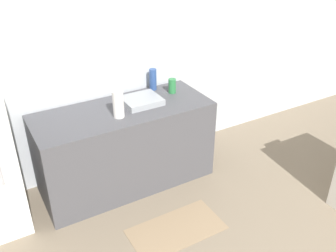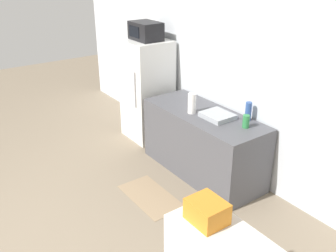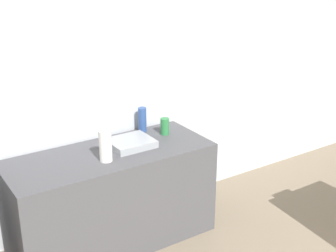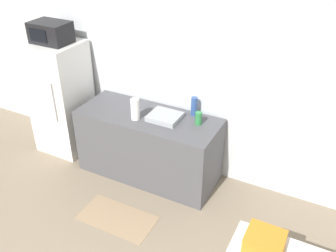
% 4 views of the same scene
% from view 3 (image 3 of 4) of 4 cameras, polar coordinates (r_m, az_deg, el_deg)
% --- Properties ---
extents(wall_back, '(8.00, 0.06, 2.60)m').
position_cam_3_polar(wall_back, '(4.22, -7.89, 4.60)').
color(wall_back, silver).
rests_on(wall_back, ground_plane).
extents(counter, '(1.76, 0.70, 0.86)m').
position_cam_3_polar(counter, '(4.15, -6.87, -8.71)').
color(counter, '#4C4C51').
rests_on(counter, ground_plane).
extents(sink_basin, '(0.37, 0.32, 0.06)m').
position_cam_3_polar(sink_basin, '(4.05, -4.56, -2.07)').
color(sink_basin, '#9EA3A8').
rests_on(sink_basin, counter).
extents(bottle_tall, '(0.08, 0.08, 0.23)m').
position_cam_3_polar(bottle_tall, '(4.34, -3.15, 0.79)').
color(bottle_tall, '#2D4C8C').
rests_on(bottle_tall, counter).
extents(bottle_short, '(0.08, 0.08, 0.15)m').
position_cam_3_polar(bottle_short, '(4.28, -0.39, -0.04)').
color(bottle_short, '#2D7F42').
rests_on(bottle_short, counter).
extents(paper_towel_roll, '(0.10, 0.10, 0.26)m').
position_cam_3_polar(paper_towel_roll, '(3.76, -7.63, -2.42)').
color(paper_towel_roll, white).
rests_on(paper_towel_roll, counter).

